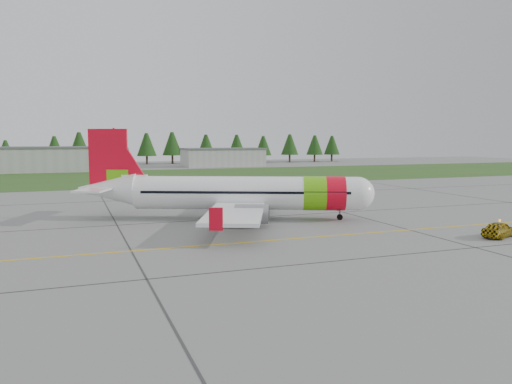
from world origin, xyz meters
name	(u,v)px	position (x,y,z in m)	size (l,w,h in m)	color
ground	(364,258)	(0.00, 0.00, 0.00)	(320.00, 320.00, 0.00)	gray
aircraft	(239,193)	(-2.70, 19.51, 2.71)	(29.47, 27.98, 9.39)	white
follow_me_car	(500,214)	(15.02, 2.53, 1.98)	(1.60, 1.35, 3.97)	yellow
service_van	(118,178)	(-12.32, 48.21, 2.44)	(1.70, 1.61, 4.87)	silver
grass_strip	(162,176)	(0.00, 82.00, 0.01)	(320.00, 50.00, 0.03)	#30561E
taxi_guideline	(312,237)	(0.00, 8.00, 0.01)	(120.00, 0.25, 0.02)	gold
hangar_west	(24,160)	(-30.00, 110.00, 3.00)	(32.00, 14.00, 6.00)	#A8A8A3
hangar_east	(223,158)	(25.00, 118.00, 2.60)	(24.00, 12.00, 5.20)	#A8A8A3
treeline	(132,149)	(0.00, 138.00, 5.00)	(160.00, 8.00, 10.00)	#1C3F14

